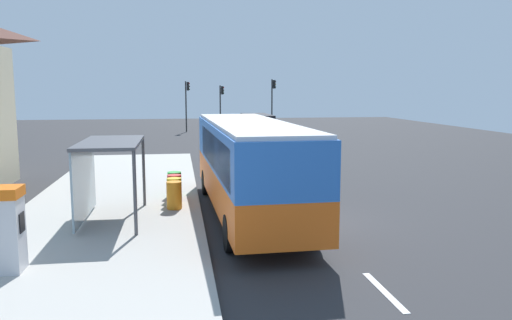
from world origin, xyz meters
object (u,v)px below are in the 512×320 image
at_px(recycling_bin_green, 175,184).
at_px(traffic_light_far_side, 187,98).
at_px(traffic_light_median, 221,101).
at_px(bus_shelter, 101,160).
at_px(white_van, 257,126).
at_px(recycling_bin_red, 174,188).
at_px(recycling_bin_orange, 174,195).
at_px(traffic_light_near_side, 273,97).
at_px(sedan_near, 246,127).
at_px(sedan_far, 239,123).
at_px(recycling_bin_yellow, 174,191).
at_px(bus, 248,162).
at_px(ticket_machine, 8,229).

bearing_deg(recycling_bin_green, traffic_light_far_side, 88.06).
relative_size(traffic_light_median, bus_shelter, 1.17).
xyz_separation_m(white_van, recycling_bin_red, (-6.40, -21.41, -0.69)).
relative_size(recycling_bin_orange, traffic_light_far_side, 0.19).
xyz_separation_m(recycling_bin_red, traffic_light_near_side, (9.70, 32.27, 2.83)).
distance_m(recycling_bin_orange, recycling_bin_green, 2.10).
bearing_deg(sedan_near, traffic_light_far_side, 140.01).
distance_m(recycling_bin_orange, bus_shelter, 2.90).
distance_m(recycling_bin_green, traffic_light_far_side, 32.50).
xyz_separation_m(recycling_bin_red, traffic_light_far_side, (1.10, 33.07, 2.71)).
bearing_deg(white_van, recycling_bin_red, -106.64).
bearing_deg(sedan_far, recycling_bin_red, -100.67).
distance_m(sedan_far, recycling_bin_green, 34.39).
relative_size(recycling_bin_orange, recycling_bin_yellow, 1.00).
bearing_deg(bus, white_van, 80.55).
bearing_deg(traffic_light_near_side, sedan_near, -130.54).
bearing_deg(bus_shelter, recycling_bin_red, 49.55).
bearing_deg(traffic_light_near_side, recycling_bin_yellow, -106.39).
relative_size(recycling_bin_red, traffic_light_near_side, 0.18).
height_order(recycling_bin_orange, recycling_bin_green, same).
distance_m(recycling_bin_red, recycling_bin_green, 0.70).
distance_m(sedan_near, sedan_far, 5.93).
bearing_deg(ticket_machine, bus_shelter, 72.06).
height_order(bus, white_van, bus).
relative_size(white_van, sedan_near, 1.16).
bearing_deg(traffic_light_median, ticket_machine, -101.41).
bearing_deg(recycling_bin_orange, traffic_light_median, 82.56).
relative_size(ticket_machine, recycling_bin_red, 2.04).
relative_size(recycling_bin_green, bus_shelter, 0.24).
xyz_separation_m(sedan_far, ticket_machine, (-10.14, -41.50, 0.38)).
height_order(white_van, sedan_far, white_van).
relative_size(sedan_far, recycling_bin_orange, 4.73).
relative_size(recycling_bin_green, traffic_light_far_side, 0.19).
bearing_deg(recycling_bin_red, recycling_bin_green, 90.00).
height_order(white_van, recycling_bin_red, white_van).
bearing_deg(recycling_bin_green, sedan_near, 76.85).
xyz_separation_m(recycling_bin_yellow, recycling_bin_green, (0.00, 1.40, 0.00)).
height_order(recycling_bin_green, traffic_light_median, traffic_light_median).
xyz_separation_m(white_van, recycling_bin_orange, (-6.40, -22.81, -0.69)).
bearing_deg(traffic_light_near_side, sedan_far, 145.51).
bearing_deg(bus_shelter, traffic_light_median, 79.41).
bearing_deg(recycling_bin_yellow, white_van, 73.86).
height_order(bus, traffic_light_far_side, traffic_light_far_side).
relative_size(recycling_bin_red, traffic_light_median, 0.20).
relative_size(bus, recycling_bin_yellow, 11.66).
bearing_deg(traffic_light_median, recycling_bin_yellow, -97.59).
bearing_deg(recycling_bin_red, recycling_bin_orange, -90.00).
bearing_deg(traffic_light_far_side, white_van, -65.55).
bearing_deg(ticket_machine, recycling_bin_red, 62.58).
bearing_deg(recycling_bin_red, white_van, 73.36).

